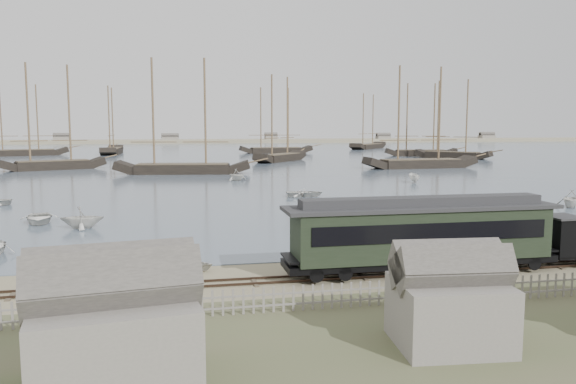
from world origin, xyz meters
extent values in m
plane|color=gray|center=(0.00, 0.00, 0.00)|extent=(600.00, 600.00, 0.00)
cube|color=#4D5D6E|center=(0.00, 170.00, 0.03)|extent=(600.00, 336.00, 0.06)
cube|color=#36261D|center=(0.00, -2.50, 0.10)|extent=(120.00, 0.08, 0.12)
cube|color=#36261D|center=(0.00, -1.50, 0.10)|extent=(120.00, 0.08, 0.12)
cube|color=#43372B|center=(0.00, -2.00, 0.03)|extent=(120.00, 1.80, 0.06)
cube|color=tan|center=(0.00, 250.00, 0.00)|extent=(500.00, 20.00, 1.80)
cube|color=black|center=(14.39, -2.00, 1.82)|extent=(1.70, 2.08, 2.18)
cube|color=#2C2D2F|center=(14.39, -2.00, 2.95)|extent=(1.89, 2.27, 0.11)
cube|color=black|center=(5.45, -2.00, 0.77)|extent=(15.62, 2.57, 0.39)
cube|color=black|center=(5.45, -2.00, 2.34)|extent=(14.50, 2.79, 2.79)
cube|color=black|center=(5.45, -3.42, 2.61)|extent=(13.39, 0.06, 1.00)
cube|color=black|center=(5.45, -0.58, 2.61)|extent=(13.39, 0.06, 1.00)
cube|color=#2C2D2F|center=(5.45, -2.00, 3.79)|extent=(15.62, 3.01, 0.20)
cube|color=#2C2D2F|center=(5.45, -2.00, 4.12)|extent=(13.95, 1.34, 0.50)
imported|color=silver|center=(-7.69, 1.11, 0.35)|extent=(3.12, 3.86, 0.71)
imported|color=silver|center=(-19.49, 19.58, 0.52)|extent=(4.89, 3.85, 0.92)
imported|color=silver|center=(-15.48, 16.32, 0.95)|extent=(3.00, 3.45, 1.77)
imported|color=silver|center=(12.46, 8.45, 0.82)|extent=(4.17, 2.48, 1.51)
imported|color=silver|center=(6.79, 32.57, 0.50)|extent=(3.47, 4.56, 0.89)
imported|color=silver|center=(31.40, 18.82, 0.96)|extent=(4.49, 4.51, 1.80)
imported|color=silver|center=(26.20, 45.45, 0.73)|extent=(3.69, 2.12, 1.34)
imported|color=silver|center=(1.12, 53.59, 0.98)|extent=(4.52, 4.36, 1.83)
camera|label=1|loc=(-8.02, -30.85, 8.28)|focal=35.00mm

